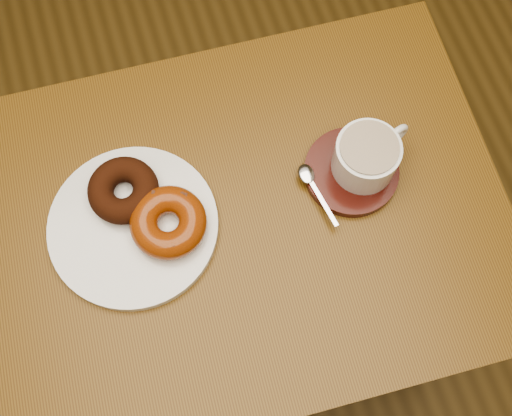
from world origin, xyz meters
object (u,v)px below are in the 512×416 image
object	(u,v)px
saucer	(351,172)
coffee_cup	(367,156)
cafe_table	(244,240)
donut_plate	(133,226)

from	to	relation	value
saucer	coffee_cup	bearing A→B (deg)	4.93
cafe_table	donut_plate	size ratio (longest dim) A/B	3.27
cafe_table	coffee_cup	xyz separation A→B (m)	(0.19, 0.02, 0.16)
cafe_table	donut_plate	world-z (taller)	donut_plate
cafe_table	saucer	bearing A→B (deg)	8.15
donut_plate	saucer	world-z (taller)	same
cafe_table	coffee_cup	size ratio (longest dim) A/B	6.60
cafe_table	coffee_cup	world-z (taller)	coffee_cup
donut_plate	saucer	bearing A→B (deg)	-2.73
cafe_table	saucer	distance (m)	0.21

